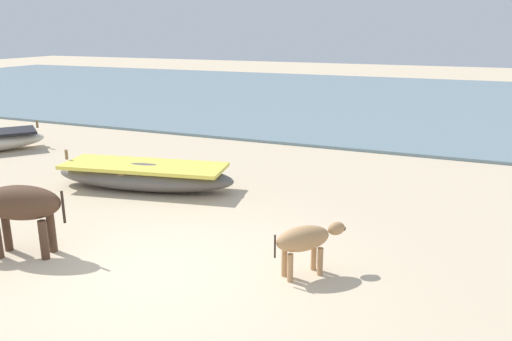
# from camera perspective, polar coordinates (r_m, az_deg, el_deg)

# --- Properties ---
(ground) EXTENTS (80.00, 80.00, 0.00)m
(ground) POSITION_cam_1_polar(r_m,az_deg,el_deg) (6.90, -11.85, -11.26)
(ground) COLOR beige
(sea_water) EXTENTS (60.00, 20.00, 0.08)m
(sea_water) POSITION_cam_1_polar(r_m,az_deg,el_deg) (23.24, 13.68, 7.85)
(sea_water) COLOR slate
(sea_water) RESTS_ON ground
(fishing_boat_0) EXTENTS (3.79, 1.68, 0.71)m
(fishing_boat_0) POSITION_cam_1_polar(r_m,az_deg,el_deg) (10.25, -12.47, -0.54)
(fishing_boat_0) COLOR #5B5651
(fishing_boat_0) RESTS_ON ground
(calf_near_tan) EXTENTS (0.85, 0.88, 0.68)m
(calf_near_tan) POSITION_cam_1_polar(r_m,az_deg,el_deg) (6.54, 5.59, -7.81)
(calf_near_tan) COLOR tan
(calf_near_tan) RESTS_ON ground
(cow_second_adult_dark) EXTENTS (1.54, 0.82, 1.02)m
(cow_second_adult_dark) POSITION_cam_1_polar(r_m,az_deg,el_deg) (7.74, -25.37, -3.57)
(cow_second_adult_dark) COLOR #4C3323
(cow_second_adult_dark) RESTS_ON ground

